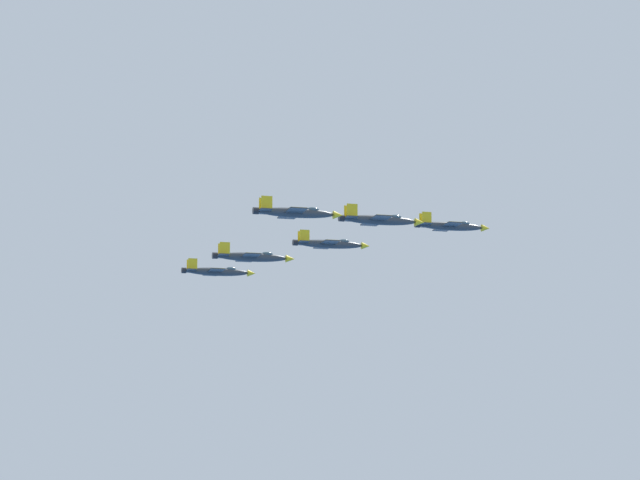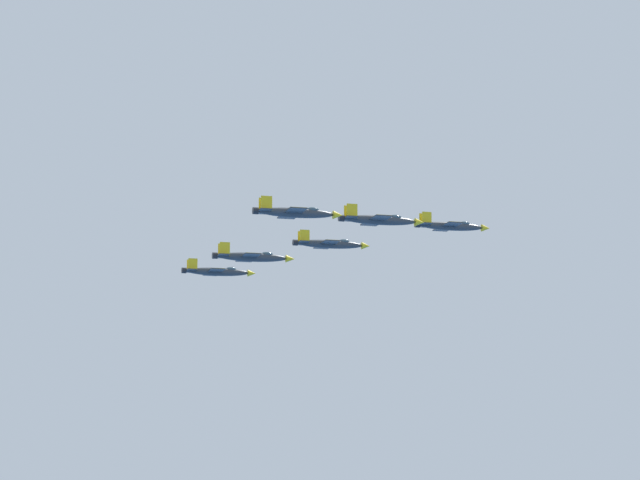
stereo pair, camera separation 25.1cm
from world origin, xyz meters
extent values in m
ellipsoid|color=#2D3338|center=(-1.76, 7.04, 136.12)|extent=(11.65, 7.80, 1.62)
cone|color=gold|center=(4.27, 10.61, 136.12)|extent=(2.09, 2.01, 1.37)
ellipsoid|color=#334751|center=(0.62, 8.45, 136.73)|extent=(2.47, 2.14, 0.94)
cube|color=#2D3338|center=(-2.30, 6.72, 136.03)|extent=(7.05, 9.20, 0.16)
cube|color=gold|center=(-4.36, 10.20, 136.08)|extent=(2.55, 1.86, 0.19)
cube|color=gold|center=(-0.24, 3.24, 136.08)|extent=(2.55, 1.86, 0.19)
cube|color=#2D3338|center=(-6.31, 4.35, 136.12)|extent=(3.90, 4.72, 0.16)
cube|color=gold|center=(-6.50, 5.18, 137.29)|extent=(1.66, 1.10, 2.34)
cube|color=gold|center=(-5.68, 3.79, 137.29)|extent=(1.66, 1.10, 2.34)
cylinder|color=black|center=(-7.48, 3.66, 136.12)|extent=(1.35, 1.43, 1.13)
ellipsoid|color=#2D3338|center=(-26.41, 11.37, 134.63)|extent=(12.20, 8.08, 1.69)
cone|color=gold|center=(-20.09, 15.06, 134.63)|extent=(2.18, 2.09, 1.44)
ellipsoid|color=#334751|center=(-23.92, 12.83, 135.26)|extent=(2.58, 2.23, 0.99)
cube|color=#2D3338|center=(-26.98, 11.04, 134.54)|extent=(7.32, 9.62, 0.17)
cube|color=gold|center=(-29.11, 14.69, 134.58)|extent=(2.67, 1.93, 0.20)
cube|color=gold|center=(-24.85, 7.39, 134.58)|extent=(2.67, 1.93, 0.20)
cube|color=#2D3338|center=(-31.18, 8.59, 134.63)|extent=(4.05, 4.93, 0.17)
cube|color=gold|center=(-31.38, 9.45, 135.85)|extent=(1.73, 1.14, 2.44)
cube|color=gold|center=(-30.53, 7.99, 135.85)|extent=(1.73, 1.14, 2.44)
cylinder|color=black|center=(-32.41, 7.87, 134.63)|extent=(1.41, 1.49, 1.18)
ellipsoid|color=#2D3338|center=(-10.00, -16.59, 133.24)|extent=(12.14, 8.16, 1.69)
cone|color=gold|center=(-3.72, -12.85, 133.24)|extent=(2.18, 2.10, 1.43)
ellipsoid|color=#334751|center=(-7.52, -15.11, 133.88)|extent=(2.58, 2.24, 0.98)
cube|color=#2D3338|center=(-10.56, -16.93, 133.15)|extent=(7.37, 9.59, 0.17)
cube|color=gold|center=(-12.72, -13.30, 133.20)|extent=(2.66, 1.94, 0.20)
cube|color=gold|center=(-8.41, -20.55, 133.20)|extent=(2.66, 1.94, 0.20)
cube|color=#2D3338|center=(-14.74, -19.41, 133.24)|extent=(4.07, 4.92, 0.17)
cube|color=gold|center=(-14.94, -18.55, 134.46)|extent=(1.73, 1.15, 2.44)
cube|color=gold|center=(-14.08, -20.00, 134.46)|extent=(1.73, 1.15, 2.44)
cylinder|color=black|center=(-15.96, -20.14, 133.24)|extent=(1.41, 1.49, 1.18)
ellipsoid|color=#2D3338|center=(-51.07, 15.70, 130.89)|extent=(11.86, 7.90, 1.64)
cone|color=gold|center=(-44.92, 19.31, 130.89)|extent=(2.13, 2.04, 1.40)
ellipsoid|color=#334751|center=(-48.64, 17.12, 131.51)|extent=(2.52, 2.17, 0.96)
cube|color=#2D3338|center=(-51.62, 15.37, 130.80)|extent=(7.15, 9.36, 0.16)
cube|color=gold|center=(-53.70, 18.92, 130.84)|extent=(2.59, 1.88, 0.20)
cube|color=gold|center=(-49.53, 11.83, 130.84)|extent=(2.59, 1.88, 0.20)
cube|color=#2D3338|center=(-55.70, 12.98, 130.89)|extent=(3.95, 4.80, 0.16)
cube|color=gold|center=(-55.89, 13.81, 132.08)|extent=(1.69, 1.11, 2.38)
cube|color=gold|center=(-55.06, 12.40, 132.08)|extent=(1.69, 1.11, 2.38)
cylinder|color=black|center=(-56.89, 12.27, 130.89)|extent=(1.37, 1.46, 1.15)
ellipsoid|color=#2D3338|center=(-18.24, -40.22, 130.38)|extent=(11.56, 7.67, 1.60)
cone|color=gold|center=(-12.25, -36.72, 130.38)|extent=(2.07, 1.98, 1.36)
ellipsoid|color=#334751|center=(-15.88, -38.84, 130.98)|extent=(2.45, 2.12, 0.93)
cube|color=#2D3338|center=(-18.78, -40.54, 130.29)|extent=(6.95, 9.12, 0.16)
cube|color=gold|center=(-20.80, -37.08, 130.34)|extent=(2.53, 1.83, 0.19)
cube|color=gold|center=(-16.76, -43.99, 130.34)|extent=(2.53, 1.83, 0.19)
cube|color=#2D3338|center=(-22.76, -42.86, 130.38)|extent=(3.85, 4.68, 0.16)
cube|color=gold|center=(-22.95, -42.05, 131.54)|extent=(1.64, 1.08, 2.31)
cube|color=gold|center=(-22.14, -43.43, 131.54)|extent=(1.64, 1.08, 2.31)
cylinder|color=black|center=(-23.93, -43.55, 130.38)|extent=(1.33, 1.42, 1.12)
ellipsoid|color=#2D3338|center=(-34.65, -12.26, 128.55)|extent=(11.91, 7.77, 1.64)
cone|color=gold|center=(-28.47, -8.73, 128.55)|extent=(2.12, 2.03, 1.40)
ellipsoid|color=#334751|center=(-32.21, -10.87, 129.17)|extent=(2.51, 2.16, 0.96)
cube|color=#2D3338|center=(-35.21, -12.58, 128.46)|extent=(7.07, 9.37, 0.16)
cube|color=gold|center=(-37.25, -9.01, 128.51)|extent=(2.60, 1.86, 0.20)
cube|color=gold|center=(-33.17, -16.15, 128.51)|extent=(2.60, 1.86, 0.20)
cube|color=#2D3338|center=(-39.31, -14.93, 128.55)|extent=(3.92, 4.80, 0.16)
cube|color=gold|center=(-39.50, -14.09, 129.74)|extent=(1.69, 1.10, 2.37)
cube|color=gold|center=(-38.68, -15.51, 129.74)|extent=(1.69, 1.10, 2.37)
cylinder|color=black|center=(-40.52, -15.61, 128.55)|extent=(1.36, 1.45, 1.15)
camera|label=1|loc=(45.45, -259.14, 84.43)|focal=82.15mm
camera|label=2|loc=(45.69, -259.07, 84.43)|focal=82.15mm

